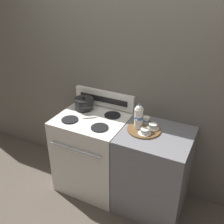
# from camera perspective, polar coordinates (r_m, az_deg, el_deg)

# --- Properties ---
(ground_plane) EXTENTS (6.00, 6.00, 0.00)m
(ground_plane) POSITION_cam_1_polar(r_m,az_deg,el_deg) (3.13, 1.69, -16.99)
(ground_plane) COLOR brown
(wall_back) EXTENTS (6.00, 0.05, 2.20)m
(wall_back) POSITION_cam_1_polar(r_m,az_deg,el_deg) (2.76, 4.95, 4.11)
(wall_back) COLOR #666056
(wall_back) RESTS_ON ground
(stove) EXTENTS (0.72, 0.65, 0.90)m
(stove) POSITION_cam_1_polar(r_m,az_deg,el_deg) (2.96, -4.17, -8.78)
(stove) COLOR silver
(stove) RESTS_ON ground
(control_panel) EXTENTS (0.71, 0.05, 0.18)m
(control_panel) POSITION_cam_1_polar(r_m,az_deg,el_deg) (2.89, -1.69, 2.94)
(control_panel) COLOR silver
(control_panel) RESTS_ON stove
(side_counter) EXTENTS (0.66, 0.62, 0.89)m
(side_counter) POSITION_cam_1_polar(r_m,az_deg,el_deg) (2.74, 8.95, -12.65)
(side_counter) COLOR slate
(side_counter) RESTS_ON ground
(saucepan) EXTENTS (0.26, 0.28, 0.14)m
(saucepan) POSITION_cam_1_polar(r_m,az_deg,el_deg) (2.87, -6.10, 1.88)
(saucepan) COLOR black
(saucepan) RESTS_ON stove
(serving_tray) EXTENTS (0.32, 0.32, 0.01)m
(serving_tray) POSITION_cam_1_polar(r_m,az_deg,el_deg) (2.52, 6.98, -3.83)
(serving_tray) COLOR brown
(serving_tray) RESTS_ON side_counter
(teapot) EXTENTS (0.08, 0.14, 0.25)m
(teapot) POSITION_cam_1_polar(r_m,az_deg,el_deg) (2.47, 5.80, -1.01)
(teapot) COLOR white
(teapot) RESTS_ON serving_tray
(teacup_left) EXTENTS (0.12, 0.12, 0.05)m
(teacup_left) POSITION_cam_1_polar(r_m,az_deg,el_deg) (2.52, 8.89, -3.07)
(teacup_left) COLOR white
(teacup_left) RESTS_ON serving_tray
(teacup_right) EXTENTS (0.12, 0.12, 0.05)m
(teacup_right) POSITION_cam_1_polar(r_m,az_deg,el_deg) (2.43, 7.10, -4.21)
(teacup_right) COLOR white
(teacup_right) RESTS_ON serving_tray
(creamer_jug) EXTENTS (0.07, 0.07, 0.07)m
(creamer_jug) POSITION_cam_1_polar(r_m,az_deg,el_deg) (2.59, 7.46, -1.78)
(creamer_jug) COLOR white
(creamer_jug) RESTS_ON serving_tray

